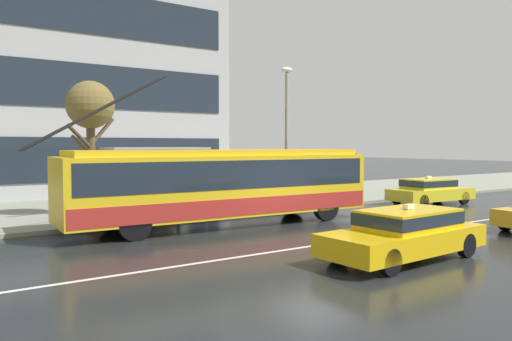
% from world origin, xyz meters
% --- Properties ---
extents(ground_plane, '(160.00, 160.00, 0.00)m').
position_xyz_m(ground_plane, '(0.00, 0.00, 0.00)').
color(ground_plane, '#222526').
extents(sidewalk_slab, '(80.00, 10.00, 0.14)m').
position_xyz_m(sidewalk_slab, '(0.00, 10.00, 0.07)').
color(sidewalk_slab, gray).
rests_on(sidewalk_slab, ground_plane).
extents(lane_centre_line, '(72.00, 0.14, 0.01)m').
position_xyz_m(lane_centre_line, '(0.00, -1.20, 0.00)').
color(lane_centre_line, silver).
rests_on(lane_centre_line, ground_plane).
extents(trolleybus, '(12.39, 2.96, 5.17)m').
position_xyz_m(trolleybus, '(-1.35, 3.40, 1.51)').
color(trolleybus, yellow).
rests_on(trolleybus, ground_plane).
extents(taxi_ahead_of_bus, '(4.52, 2.11, 1.39)m').
position_xyz_m(taxi_ahead_of_bus, '(10.21, 3.20, 0.70)').
color(taxi_ahead_of_bus, yellow).
rests_on(taxi_ahead_of_bus, ground_plane).
extents(taxi_oncoming_near, '(4.77, 2.00, 1.39)m').
position_xyz_m(taxi_oncoming_near, '(-0.24, -3.77, 0.70)').
color(taxi_oncoming_near, yellow).
rests_on(taxi_oncoming_near, ground_plane).
extents(bus_shelter, '(4.06, 1.86, 2.67)m').
position_xyz_m(bus_shelter, '(-2.41, 7.27, 2.16)').
color(bus_shelter, gray).
rests_on(bus_shelter, sidewalk_slab).
extents(pedestrian_at_shelter, '(1.45, 1.45, 1.90)m').
position_xyz_m(pedestrian_at_shelter, '(-2.33, 7.79, 1.68)').
color(pedestrian_at_shelter, '#2F284F').
rests_on(pedestrian_at_shelter, sidewalk_slab).
extents(pedestrian_approaching_curb, '(1.54, 1.54, 1.99)m').
position_xyz_m(pedestrian_approaching_curb, '(-1.57, 6.82, 1.78)').
color(pedestrian_approaching_curb, '#454B4B').
rests_on(pedestrian_approaching_curb, sidewalk_slab).
extents(pedestrian_walking_past, '(1.12, 1.12, 1.95)m').
position_xyz_m(pedestrian_walking_past, '(-3.57, 7.46, 1.67)').
color(pedestrian_walking_past, '#252151').
rests_on(pedestrian_walking_past, sidewalk_slab).
extents(pedestrian_waiting_by_pole, '(0.44, 0.44, 1.74)m').
position_xyz_m(pedestrian_waiting_by_pole, '(-4.67, 7.42, 1.17)').
color(pedestrian_waiting_by_pole, black).
rests_on(pedestrian_waiting_by_pole, sidewalk_slab).
extents(street_lamp, '(0.60, 0.32, 6.21)m').
position_xyz_m(street_lamp, '(3.15, 5.53, 3.84)').
color(street_lamp, gray).
rests_on(street_lamp, sidewalk_slab).
extents(street_tree_bare, '(2.05, 2.24, 5.25)m').
position_xyz_m(street_tree_bare, '(-4.87, 7.61, 4.30)').
color(street_tree_bare, brown).
rests_on(street_tree_bare, sidewalk_slab).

